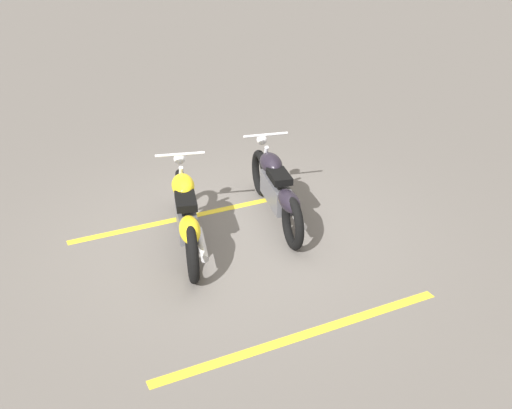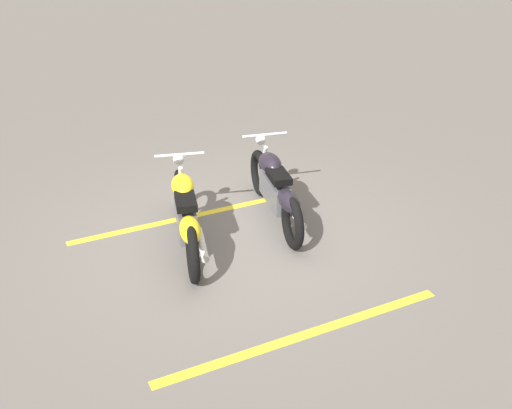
% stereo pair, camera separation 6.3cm
% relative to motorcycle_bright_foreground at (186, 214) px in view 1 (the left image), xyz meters
% --- Properties ---
extents(ground_plane, '(60.00, 60.00, 0.00)m').
position_rel_motorcycle_bright_foreground_xyz_m(ground_plane, '(0.04, 0.67, -0.46)').
color(ground_plane, '#66605B').
extents(motorcycle_bright_foreground, '(2.14, 0.89, 1.04)m').
position_rel_motorcycle_bright_foreground_xyz_m(motorcycle_bright_foreground, '(0.00, 0.00, 0.00)').
color(motorcycle_bright_foreground, black).
rests_on(motorcycle_bright_foreground, ground).
extents(motorcycle_dark_foreground, '(2.17, 0.80, 1.04)m').
position_rel_motorcycle_bright_foreground_xyz_m(motorcycle_dark_foreground, '(-0.05, 1.32, 0.00)').
color(motorcycle_dark_foreground, black).
rests_on(motorcycle_dark_foreground, ground).
extents(parking_stripe_near, '(0.38, 3.20, 0.01)m').
position_rel_motorcycle_bright_foreground_xyz_m(parking_stripe_near, '(-0.72, 0.31, -0.46)').
color(parking_stripe_near, yellow).
rests_on(parking_stripe_near, ground).
extents(parking_stripe_mid, '(0.38, 3.20, 0.01)m').
position_rel_motorcycle_bright_foreground_xyz_m(parking_stripe_mid, '(2.13, 0.29, -0.46)').
color(parking_stripe_mid, yellow).
rests_on(parking_stripe_mid, ground).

